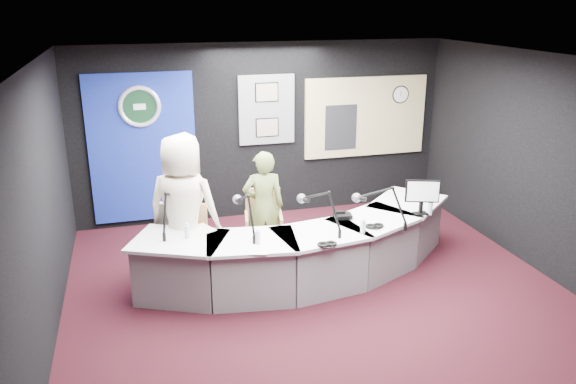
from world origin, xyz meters
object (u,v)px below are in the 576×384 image
object	(u,v)px
armchair_left	(186,249)
broadcast_desk	(305,251)
person_man	(184,209)
person_woman	(264,207)
armchair_right	(264,229)

from	to	relation	value
armchair_left	broadcast_desk	bearing A→B (deg)	5.85
person_man	broadcast_desk	bearing A→B (deg)	-165.90
person_woman	armchair_left	bearing A→B (deg)	23.04
armchair_right	armchair_left	bearing A→B (deg)	-152.36
armchair_right	person_man	xyz separation A→B (m)	(-1.09, -0.34, 0.51)
person_woman	person_man	bearing A→B (deg)	23.04
person_man	person_woman	bearing A→B (deg)	-135.14
broadcast_desk	armchair_right	bearing A→B (deg)	118.22
broadcast_desk	armchair_right	xyz separation A→B (m)	(-0.37, 0.69, 0.07)
broadcast_desk	armchair_left	xyz separation A→B (m)	(-1.46, 0.35, 0.05)
person_man	person_woman	world-z (taller)	person_man
armchair_left	person_woman	distance (m)	1.19
broadcast_desk	armchair_left	distance (m)	1.50
armchair_left	person_man	xyz separation A→B (m)	(0.00, 0.00, 0.53)
broadcast_desk	armchair_right	distance (m)	0.79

